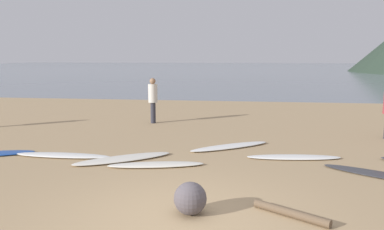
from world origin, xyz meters
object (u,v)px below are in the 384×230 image
(surfboard_5, at_px, (230,146))
(surfboard_7, at_px, (381,175))
(person_3, at_px, (153,97))
(surfboard_6, at_px, (294,157))
(driftwood_log, at_px, (291,213))
(beach_rock_near, at_px, (190,198))
(surfboard_2, at_px, (63,155))
(surfboard_4, at_px, (156,165))
(surfboard_3, at_px, (123,158))

(surfboard_5, bearing_deg, surfboard_7, -66.69)
(surfboard_5, distance_m, person_3, 4.78)
(surfboard_7, bearing_deg, surfboard_6, 175.57)
(driftwood_log, distance_m, beach_rock_near, 1.63)
(surfboard_2, height_order, person_3, person_3)
(surfboard_6, xyz_separation_m, beach_rock_near, (-2.11, -3.69, 0.23))
(surfboard_2, xyz_separation_m, surfboard_5, (4.18, 1.53, -0.00))
(surfboard_4, relative_size, surfboard_6, 0.96)
(surfboard_2, bearing_deg, surfboard_5, 20.11)
(surfboard_7, distance_m, driftwood_log, 3.24)
(surfboard_3, xyz_separation_m, surfboard_6, (4.20, 0.71, -0.00))
(surfboard_3, bearing_deg, person_3, 60.24)
(surfboard_2, distance_m, surfboard_7, 7.51)
(surfboard_3, xyz_separation_m, surfboard_7, (5.88, -0.48, -0.01))
(beach_rock_near, bearing_deg, person_3, 107.39)
(surfboard_6, distance_m, driftwood_log, 3.62)
(surfboard_3, distance_m, beach_rock_near, 3.65)
(surfboard_4, bearing_deg, beach_rock_near, -78.33)
(surfboard_6, xyz_separation_m, person_3, (-4.66, 4.47, 0.97))
(driftwood_log, bearing_deg, surfboard_7, 47.78)
(surfboard_4, height_order, surfboard_5, same)
(surfboard_2, bearing_deg, surfboard_7, -4.30)
(surfboard_5, relative_size, beach_rock_near, 4.60)
(surfboard_4, relative_size, surfboard_7, 0.91)
(beach_rock_near, bearing_deg, surfboard_4, 114.46)
(surfboard_4, distance_m, driftwood_log, 3.71)
(surfboard_2, distance_m, surfboard_3, 1.61)
(surfboard_5, height_order, person_3, person_3)
(surfboard_2, relative_size, beach_rock_near, 4.66)
(surfboard_6, bearing_deg, surfboard_5, 144.75)
(surfboard_2, height_order, driftwood_log, driftwood_log)
(surfboard_5, bearing_deg, surfboard_6, -63.44)
(surfboard_5, distance_m, beach_rock_near, 4.63)
(surfboard_5, bearing_deg, surfboard_2, 165.75)
(person_3, height_order, driftwood_log, person_3)
(surfboard_2, bearing_deg, driftwood_log, -29.14)
(surfboard_3, bearing_deg, surfboard_7, -39.56)
(surfboard_2, distance_m, person_3, 5.31)
(surfboard_4, xyz_separation_m, surfboard_7, (4.95, -0.06, -0.01))
(surfboard_6, height_order, person_3, person_3)
(surfboard_5, height_order, beach_rock_near, beach_rock_near)
(surfboard_5, bearing_deg, surfboard_3, 177.75)
(surfboard_6, bearing_deg, surfboard_7, -41.44)
(surfboard_3, bearing_deg, surfboard_6, -25.31)
(surfboard_6, relative_size, surfboard_7, 0.95)
(driftwood_log, bearing_deg, surfboard_3, 142.12)
(surfboard_5, xyz_separation_m, surfboard_7, (3.31, -2.09, -0.01))
(surfboard_3, xyz_separation_m, surfboard_5, (2.57, 1.61, 0.00))
(surfboard_4, height_order, surfboard_7, surfboard_4)
(person_3, xyz_separation_m, driftwood_log, (4.17, -8.05, -0.94))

